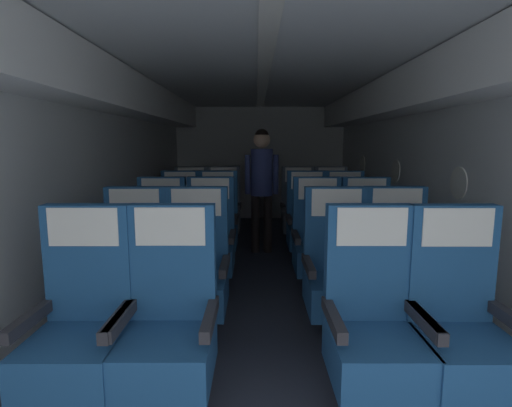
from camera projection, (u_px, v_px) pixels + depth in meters
The scene contains 23 objects.
ground at pixel (264, 284), 4.02m from camera, with size 3.38×7.54×0.02m, color #2D3342.
fuselage_shell at pixel (264, 129), 4.02m from camera, with size 3.26×7.19×2.14m.
seat_a_left_window at pixel (82, 330), 2.00m from camera, with size 0.48×0.50×1.09m.
seat_a_left_aisle at pixel (170, 329), 2.01m from camera, with size 0.48×0.50×1.09m.
seat_a_right_aisle at pixel (461, 331), 1.99m from camera, with size 0.48×0.50×1.09m.
seat_a_right_window at pixel (374, 330), 2.01m from camera, with size 0.48×0.50×1.09m.
seat_b_left_window at pixel (134, 275), 2.85m from camera, with size 0.48×0.50×1.09m.
seat_b_left_aisle at pixel (197, 275), 2.85m from camera, with size 0.48×0.50×1.09m.
seat_b_right_aisle at pixel (399, 274), 2.87m from camera, with size 0.48×0.50×1.09m.
seat_b_right_window at pixel (338, 275), 2.85m from camera, with size 0.48×0.50×1.09m.
seat_c_left_window at pixel (161, 244), 3.71m from camera, with size 0.48×0.50×1.09m.
seat_c_left_aisle at pixel (211, 244), 3.73m from camera, with size 0.48×0.50×1.09m.
seat_c_right_aisle at pixel (368, 245), 3.71m from camera, with size 0.48×0.50×1.09m.
seat_c_right_window at pixel (319, 244), 3.71m from camera, with size 0.48×0.50×1.09m.
seat_d_left_window at pixel (180, 225), 4.58m from camera, with size 0.48×0.50×1.09m.
seat_d_left_aisle at pixel (218, 225), 4.58m from camera, with size 0.48×0.50×1.09m.
seat_d_right_aisle at pixel (346, 226), 4.56m from camera, with size 0.48×0.50×1.09m.
seat_d_right_window at pixel (308, 226), 4.57m from camera, with size 0.48×0.50×1.09m.
seat_e_left_window at pixel (191, 213), 5.44m from camera, with size 0.48×0.50×1.09m.
seat_e_left_aisle at pixel (224, 212), 5.45m from camera, with size 0.48×0.50×1.09m.
seat_e_right_aisle at pixel (332, 212), 5.44m from camera, with size 0.48×0.50×1.09m.
seat_e_right_window at pixel (299, 213), 5.44m from camera, with size 0.48×0.50×1.09m.
flight_attendant at pixel (262, 177), 5.03m from camera, with size 0.43×0.28×1.59m.
Camera 1 is at (-0.07, -0.27, 1.41)m, focal length 27.63 mm.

